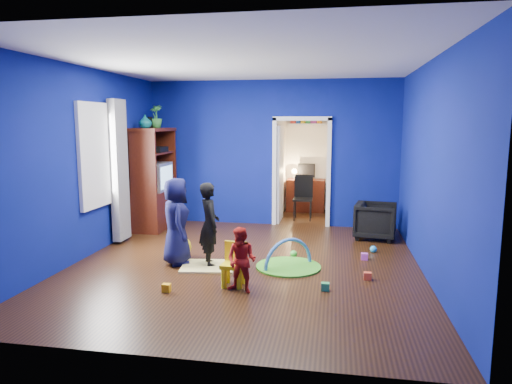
% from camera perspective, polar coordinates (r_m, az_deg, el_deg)
% --- Properties ---
extents(floor, '(5.00, 5.50, 0.01)m').
position_cam_1_polar(floor, '(6.77, -1.33, -9.05)').
color(floor, black).
rests_on(floor, ground).
extents(ceiling, '(5.00, 5.50, 0.01)m').
position_cam_1_polar(ceiling, '(6.51, -1.43, 16.07)').
color(ceiling, white).
rests_on(ceiling, wall_back).
extents(wall_back, '(5.00, 0.02, 2.90)m').
position_cam_1_polar(wall_back, '(9.19, 1.98, 4.85)').
color(wall_back, navy).
rests_on(wall_back, floor).
extents(wall_front, '(5.00, 0.02, 2.90)m').
position_cam_1_polar(wall_front, '(3.84, -9.40, -0.60)').
color(wall_front, navy).
rests_on(wall_front, floor).
extents(wall_left, '(0.02, 5.50, 2.90)m').
position_cam_1_polar(wall_left, '(7.39, -20.81, 3.36)').
color(wall_left, navy).
rests_on(wall_left, floor).
extents(wall_right, '(0.02, 5.50, 2.90)m').
position_cam_1_polar(wall_right, '(6.48, 20.89, 2.69)').
color(wall_right, navy).
rests_on(wall_right, floor).
extents(alcove, '(1.00, 1.75, 2.50)m').
position_cam_1_polar(alcove, '(10.01, 6.08, 3.97)').
color(alcove, silver).
rests_on(alcove, floor).
extents(armchair, '(0.82, 0.80, 0.65)m').
position_cam_1_polar(armchair, '(8.44, 14.72, -3.50)').
color(armchair, black).
rests_on(armchair, floor).
extents(child_black, '(0.46, 0.53, 1.22)m').
position_cam_1_polar(child_black, '(6.62, -5.84, -4.05)').
color(child_black, black).
rests_on(child_black, floor).
extents(child_navy, '(0.64, 0.74, 1.28)m').
position_cam_1_polar(child_navy, '(6.75, -9.94, -3.64)').
color(child_navy, '#0E1635').
rests_on(child_navy, floor).
extents(toddler_red, '(0.46, 0.40, 0.81)m').
position_cam_1_polar(toddler_red, '(5.60, -1.82, -8.53)').
color(toddler_red, red).
rests_on(toddler_red, floor).
extents(vase, '(0.31, 0.31, 0.24)m').
position_cam_1_polar(vase, '(8.76, -13.69, 8.56)').
color(vase, '#0C5D63').
rests_on(vase, tv_armoire).
extents(potted_plant, '(0.28, 0.28, 0.44)m').
position_cam_1_polar(potted_plant, '(9.24, -12.41, 9.22)').
color(potted_plant, green).
rests_on(potted_plant, tv_armoire).
extents(tv_armoire, '(0.58, 1.14, 1.96)m').
position_cam_1_polar(tv_armoire, '(9.10, -12.69, 1.63)').
color(tv_armoire, '#381709').
rests_on(tv_armoire, floor).
extents(crt_tv, '(0.46, 0.70, 0.54)m').
position_cam_1_polar(crt_tv, '(9.08, -12.47, 1.88)').
color(crt_tv, silver).
rests_on(crt_tv, tv_armoire).
extents(yellow_blanket, '(0.82, 0.69, 0.03)m').
position_cam_1_polar(yellow_blanket, '(6.68, -5.99, -9.22)').
color(yellow_blanket, '#F2E07A').
rests_on(yellow_blanket, floor).
extents(hopper_ball, '(0.36, 0.36, 0.36)m').
position_cam_1_polar(hopper_ball, '(7.10, -9.54, -6.81)').
color(hopper_ball, yellow).
rests_on(hopper_ball, floor).
extents(kid_chair, '(0.30, 0.30, 0.50)m').
position_cam_1_polar(kid_chair, '(5.87, -2.86, -9.32)').
color(kid_chair, yellow).
rests_on(kid_chair, floor).
extents(play_mat, '(0.93, 0.93, 0.02)m').
position_cam_1_polar(play_mat, '(6.66, 4.06, -9.28)').
color(play_mat, green).
rests_on(play_mat, floor).
extents(toy_arch, '(0.65, 0.59, 0.83)m').
position_cam_1_polar(toy_arch, '(6.65, 4.07, -9.22)').
color(toy_arch, '#3F8CD8').
rests_on(toy_arch, floor).
extents(window_left, '(0.03, 0.95, 1.55)m').
position_cam_1_polar(window_left, '(7.67, -19.42, 4.36)').
color(window_left, white).
rests_on(window_left, wall_left).
extents(curtain, '(0.14, 0.42, 2.40)m').
position_cam_1_polar(curtain, '(8.13, -16.72, 2.57)').
color(curtain, slate).
rests_on(curtain, floor).
extents(doorway, '(1.16, 0.10, 2.10)m').
position_cam_1_polar(doorway, '(9.16, 5.69, 2.28)').
color(doorway, white).
rests_on(doorway, floor).
extents(study_desk, '(0.88, 0.44, 0.75)m').
position_cam_1_polar(study_desk, '(10.74, 6.23, -0.42)').
color(study_desk, '#3D140A').
rests_on(study_desk, floor).
extents(desk_monitor, '(0.40, 0.05, 0.32)m').
position_cam_1_polar(desk_monitor, '(10.79, 6.32, 2.70)').
color(desk_monitor, black).
rests_on(desk_monitor, study_desk).
extents(desk_lamp, '(0.14, 0.14, 0.14)m').
position_cam_1_polar(desk_lamp, '(10.75, 4.81, 2.59)').
color(desk_lamp, '#FFD88C').
rests_on(desk_lamp, study_desk).
extents(folding_chair, '(0.40, 0.40, 0.92)m').
position_cam_1_polar(folding_chair, '(9.78, 5.87, -0.80)').
color(folding_chair, black).
rests_on(folding_chair, floor).
extents(book_shelf, '(0.88, 0.24, 0.04)m').
position_cam_1_polar(book_shelf, '(10.72, 6.41, 8.39)').
color(book_shelf, white).
rests_on(book_shelf, study_desk).
extents(toy_0, '(0.10, 0.08, 0.10)m').
position_cam_1_polar(toy_0, '(6.31, 13.77, -10.16)').
color(toy_0, '#F64F29').
rests_on(toy_0, floor).
extents(toy_1, '(0.11, 0.11, 0.11)m').
position_cam_1_polar(toy_1, '(7.61, 14.46, -6.90)').
color(toy_1, '#26A2DA').
rests_on(toy_1, floor).
extents(toy_2, '(0.10, 0.08, 0.10)m').
position_cam_1_polar(toy_2, '(5.83, -11.14, -11.68)').
color(toy_2, '#F2A10C').
rests_on(toy_2, floor).
extents(toy_3, '(0.11, 0.11, 0.11)m').
position_cam_1_polar(toy_3, '(7.14, 4.72, -7.67)').
color(toy_3, green).
rests_on(toy_3, floor).
extents(toy_4, '(0.10, 0.08, 0.10)m').
position_cam_1_polar(toy_4, '(7.17, 13.40, -7.85)').
color(toy_4, '#CD4DC5').
rests_on(toy_4, floor).
extents(toy_5, '(0.10, 0.08, 0.10)m').
position_cam_1_polar(toy_5, '(5.83, 8.65, -11.63)').
color(toy_5, green).
rests_on(toy_5, floor).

